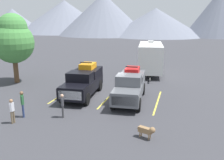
# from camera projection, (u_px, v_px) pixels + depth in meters

# --- Properties ---
(ground_plane) EXTENTS (240.00, 240.00, 0.00)m
(ground_plane) POSITION_uv_depth(u_px,v_px,m) (110.00, 96.00, 19.70)
(ground_plane) COLOR #38383D
(pickup_truck_a) EXTENTS (2.50, 5.74, 2.66)m
(pickup_truck_a) POSITION_uv_depth(u_px,v_px,m) (84.00, 81.00, 19.54)
(pickup_truck_a) COLOR black
(pickup_truck_a) RESTS_ON ground
(pickup_truck_b) EXTENTS (2.42, 5.84, 2.51)m
(pickup_truck_b) POSITION_uv_depth(u_px,v_px,m) (130.00, 86.00, 18.39)
(pickup_truck_b) COLOR #595B60
(pickup_truck_b) RESTS_ON ground
(lot_stripe_a) EXTENTS (0.12, 5.50, 0.01)m
(lot_stripe_a) POSITION_uv_depth(u_px,v_px,m) (65.00, 93.00, 20.38)
(lot_stripe_a) COLOR gold
(lot_stripe_a) RESTS_ON ground
(lot_stripe_b) EXTENTS (0.12, 5.50, 0.01)m
(lot_stripe_b) POSITION_uv_depth(u_px,v_px,m) (109.00, 97.00, 19.33)
(lot_stripe_b) COLOR gold
(lot_stripe_b) RESTS_ON ground
(lot_stripe_c) EXTENTS (0.12, 5.50, 0.01)m
(lot_stripe_c) POSITION_uv_depth(u_px,v_px,m) (157.00, 102.00, 18.27)
(lot_stripe_c) COLOR gold
(lot_stripe_c) RESTS_ON ground
(camper_trailer_a) EXTENTS (3.41, 8.07, 3.72)m
(camper_trailer_a) POSITION_uv_depth(u_px,v_px,m) (150.00, 57.00, 27.14)
(camper_trailer_a) COLOR white
(camper_trailer_a) RESTS_ON ground
(person_a) EXTENTS (0.28, 0.30, 1.56)m
(person_a) POSITION_uv_depth(u_px,v_px,m) (62.00, 104.00, 15.21)
(person_a) COLOR #3F3F42
(person_a) RESTS_ON ground
(person_b) EXTENTS (0.21, 0.33, 1.53)m
(person_b) POSITION_uv_depth(u_px,v_px,m) (12.00, 109.00, 14.34)
(person_b) COLOR #726047
(person_b) RESTS_ON ground
(person_c) EXTENTS (0.31, 0.32, 1.72)m
(person_c) POSITION_uv_depth(u_px,v_px,m) (22.00, 102.00, 15.24)
(person_c) COLOR navy
(person_c) RESTS_ON ground
(dog) EXTENTS (1.02, 0.56, 0.72)m
(dog) POSITION_uv_depth(u_px,v_px,m) (148.00, 130.00, 12.58)
(dog) COLOR olive
(dog) RESTS_ON ground
(tree_a) EXTENTS (3.94, 3.94, 6.69)m
(tree_a) POSITION_uv_depth(u_px,v_px,m) (13.00, 39.00, 22.83)
(tree_a) COLOR brown
(tree_a) RESTS_ON ground
(mountain_ridge) EXTENTS (161.54, 49.47, 17.31)m
(mountain_ridge) POSITION_uv_depth(u_px,v_px,m) (158.00, 16.00, 90.39)
(mountain_ridge) COLOR slate
(mountain_ridge) RESTS_ON ground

